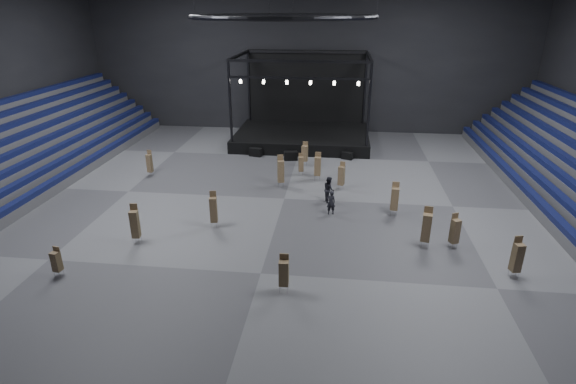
# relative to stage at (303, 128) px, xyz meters

# --- Properties ---
(floor) EXTENTS (50.00, 50.00, 0.00)m
(floor) POSITION_rel_stage_xyz_m (-0.00, -16.24, -1.45)
(floor) COLOR #565759
(floor) RESTS_ON ground
(wall_back) EXTENTS (50.00, 0.20, 18.00)m
(wall_back) POSITION_rel_stage_xyz_m (-0.00, 4.76, 7.55)
(wall_back) COLOR black
(wall_back) RESTS_ON ground
(wall_front) EXTENTS (50.00, 0.20, 18.00)m
(wall_front) POSITION_rel_stage_xyz_m (-0.00, -37.24, 7.55)
(wall_front) COLOR black
(wall_front) RESTS_ON ground
(bleachers_left) EXTENTS (7.20, 40.00, 6.40)m
(bleachers_left) POSITION_rel_stage_xyz_m (-22.94, -16.24, 0.28)
(bleachers_left) COLOR #4D4D50
(bleachers_left) RESTS_ON floor
(stage) EXTENTS (14.00, 10.00, 9.20)m
(stage) POSITION_rel_stage_xyz_m (0.00, 0.00, 0.00)
(stage) COLOR black
(stage) RESTS_ON floor
(truss_ring) EXTENTS (12.30, 12.30, 5.15)m
(truss_ring) POSITION_rel_stage_xyz_m (-0.00, -16.24, 11.55)
(truss_ring) COLOR black
(truss_ring) RESTS_ON ceiling
(flight_case_left) EXTENTS (1.35, 0.92, 0.82)m
(flight_case_left) POSITION_rel_stage_xyz_m (-4.11, -6.01, -1.04)
(flight_case_left) COLOR black
(flight_case_left) RESTS_ON floor
(flight_case_mid) EXTENTS (1.38, 0.89, 0.85)m
(flight_case_mid) POSITION_rel_stage_xyz_m (-0.55, -6.84, -1.03)
(flight_case_mid) COLOR black
(flight_case_mid) RESTS_ON floor
(flight_case_right) EXTENTS (1.15, 0.86, 0.69)m
(flight_case_right) POSITION_rel_stage_xyz_m (4.82, -5.95, -1.11)
(flight_case_right) COLOR black
(flight_case_right) RESTS_ON floor
(chair_stack_0) EXTENTS (0.45, 0.45, 2.28)m
(chair_stack_0) POSITION_rel_stage_xyz_m (-12.18, -12.50, -0.28)
(chair_stack_0) COLOR silver
(chair_stack_0) RESTS_ON floor
(chair_stack_1) EXTENTS (0.50, 0.50, 2.11)m
(chair_stack_1) POSITION_rel_stage_xyz_m (1.47, -28.22, -0.32)
(chair_stack_1) COLOR silver
(chair_stack_1) RESTS_ON floor
(chair_stack_2) EXTENTS (0.58, 0.58, 2.28)m
(chair_stack_2) POSITION_rel_stage_xyz_m (4.28, -13.72, -0.27)
(chair_stack_2) COLOR silver
(chair_stack_2) RESTS_ON floor
(chair_stack_3) EXTENTS (0.47, 0.47, 1.73)m
(chair_stack_3) POSITION_rel_stage_xyz_m (-10.88, -28.23, -0.52)
(chair_stack_3) COLOR silver
(chair_stack_3) RESTS_ON floor
(chair_stack_4) EXTENTS (0.52, 0.52, 2.52)m
(chair_stack_4) POSITION_rel_stage_xyz_m (-4.05, -21.45, -0.17)
(chair_stack_4) COLOR silver
(chair_stack_4) RESTS_ON floor
(chair_stack_5) EXTENTS (0.62, 0.62, 2.66)m
(chair_stack_5) POSITION_rel_stage_xyz_m (-0.60, -13.76, -0.08)
(chair_stack_5) COLOR silver
(chair_stack_5) RESTS_ON floor
(chair_stack_6) EXTENTS (0.57, 0.57, 2.43)m
(chair_stack_6) POSITION_rel_stage_xyz_m (7.99, -18.19, -0.17)
(chair_stack_6) COLOR silver
(chair_stack_6) RESTS_ON floor
(chair_stack_7) EXTENTS (0.57, 0.57, 2.42)m
(chair_stack_7) POSITION_rel_stage_xyz_m (13.68, -25.46, -0.20)
(chair_stack_7) COLOR silver
(chair_stack_7) RESTS_ON floor
(chair_stack_8) EXTENTS (0.54, 0.54, 2.42)m
(chair_stack_8) POSITION_rel_stage_xyz_m (2.28, -11.90, -0.18)
(chair_stack_8) COLOR silver
(chair_stack_8) RESTS_ON floor
(chair_stack_9) EXTENTS (0.60, 0.60, 2.22)m
(chair_stack_9) POSITION_rel_stage_xyz_m (0.89, -8.22, -0.26)
(chair_stack_9) COLOR silver
(chair_stack_9) RESTS_ON floor
(chair_stack_10) EXTENTS (0.49, 0.49, 1.94)m
(chair_stack_10) POSITION_rel_stage_xyz_m (0.78, -10.79, -0.43)
(chair_stack_10) COLOR silver
(chair_stack_10) RESTS_ON floor
(chair_stack_11) EXTENTS (0.60, 0.60, 2.26)m
(chair_stack_11) POSITION_rel_stage_xyz_m (11.11, -22.55, -0.27)
(chair_stack_11) COLOR silver
(chair_stack_11) RESTS_ON floor
(chair_stack_12) EXTENTS (0.63, 0.63, 2.63)m
(chair_stack_12) POSITION_rel_stage_xyz_m (9.42, -22.62, -0.08)
(chair_stack_12) COLOR silver
(chair_stack_12) RESTS_ON floor
(chair_stack_13) EXTENTS (0.54, 0.54, 2.58)m
(chair_stack_13) POSITION_rel_stage_xyz_m (-8.24, -24.14, -0.13)
(chair_stack_13) COLOR silver
(chair_stack_13) RESTS_ON floor
(man_center) EXTENTS (0.75, 0.60, 1.77)m
(man_center) POSITION_rel_stage_xyz_m (3.59, -18.58, -0.56)
(man_center) COLOR black
(man_center) RESTS_ON floor
(crew_member) EXTENTS (0.97, 1.12, 1.97)m
(crew_member) POSITION_rel_stage_xyz_m (3.38, -16.35, -0.47)
(crew_member) COLOR black
(crew_member) RESTS_ON floor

